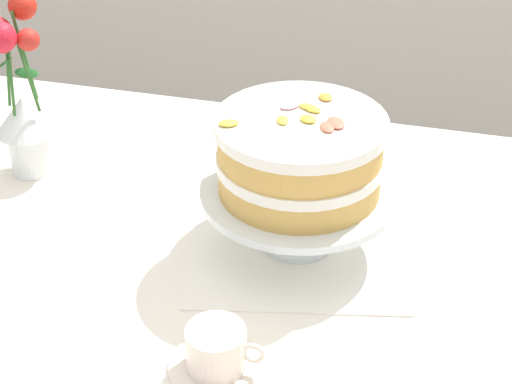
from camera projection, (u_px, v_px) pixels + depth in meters
dining_table at (226, 326)px, 1.24m from camera, size 1.40×1.00×0.74m
linen_napkin at (297, 243)px, 1.25m from camera, size 0.38×0.38×0.00m
cake_stand at (298, 198)px, 1.21m from camera, size 0.29×0.29×0.10m
layer_cake at (300, 154)px, 1.17m from camera, size 0.24×0.24×0.12m
flower_vase at (22, 102)px, 1.36m from camera, size 0.10×0.11×0.31m
teacup at (217, 353)px, 1.02m from camera, size 0.12×0.12×0.06m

